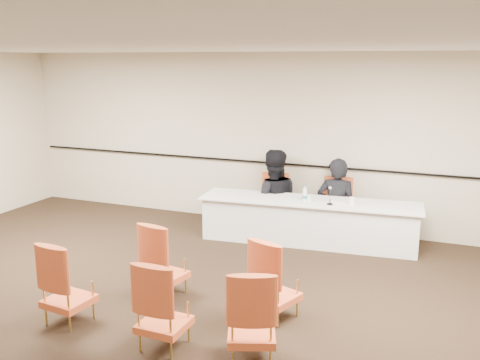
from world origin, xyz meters
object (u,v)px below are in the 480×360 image
at_px(aud_chair_front_mid, 164,259).
at_px(aud_chair_front_right, 275,278).
at_px(microphone, 330,196).
at_px(drinking_glass, 309,198).
at_px(water_bottle, 305,194).
at_px(aud_chair_back_right, 252,313).
at_px(panelist_second_chair, 272,202).
at_px(aud_chair_back_mid, 164,304).
at_px(panelist_main_chair, 336,207).
at_px(coffee_cup, 352,201).
at_px(aud_chair_back_left, 68,282).
at_px(panel_table, 308,221).
at_px(panelist_main, 336,211).
at_px(panelist_second, 272,204).

bearing_deg(aud_chair_front_mid, aud_chair_front_right, 8.54).
distance_m(microphone, drinking_glass, 0.38).
bearing_deg(water_bottle, aud_chair_front_mid, -113.18).
height_order(water_bottle, aud_chair_back_right, aud_chair_back_right).
bearing_deg(panelist_second_chair, aud_chair_front_right, -76.11).
bearing_deg(drinking_glass, panelist_second_chair, 147.35).
relative_size(drinking_glass, aud_chair_back_mid, 0.11).
height_order(panelist_main_chair, coffee_cup, panelist_main_chair).
distance_m(microphone, aud_chair_back_left, 4.09).
bearing_deg(aud_chair_front_right, aud_chair_back_right, -66.97).
distance_m(panel_table, panelist_main, 0.65).
xyz_separation_m(panelist_second_chair, aud_chair_back_mid, (0.24, -4.13, 0.00)).
bearing_deg(aud_chair_back_mid, coffee_cup, 72.44).
height_order(panelist_second, panelist_second_chair, panelist_second).
height_order(water_bottle, aud_chair_front_right, aud_chair_front_right).
bearing_deg(aud_chair_front_right, panelist_second, 128.67).
bearing_deg(aud_chair_back_left, coffee_cup, 61.55).
relative_size(panelist_main_chair, panelist_second, 0.50).
height_order(panelist_main, microphone, panelist_main).
distance_m(panelist_second_chair, aud_chair_front_right, 3.28).
relative_size(coffee_cup, aud_chair_front_right, 0.14).
height_order(panelist_second_chair, aud_chair_front_mid, same).
bearing_deg(coffee_cup, panel_table, 176.50).
height_order(panelist_main, aud_chair_back_mid, panelist_main).
bearing_deg(coffee_cup, panelist_main_chair, 120.49).
xyz_separation_m(panelist_main_chair, panelist_second_chair, (-1.09, -0.10, 0.00)).
distance_m(aud_chair_front_mid, aud_chair_back_right, 1.79).
height_order(panelist_main_chair, microphone, microphone).
relative_size(panelist_main_chair, drinking_glass, 9.50).
relative_size(microphone, coffee_cup, 2.03).
bearing_deg(drinking_glass, aud_chair_front_mid, -114.18).
xyz_separation_m(panel_table, drinking_glass, (0.00, -0.03, 0.40)).
bearing_deg(aud_chair_back_right, aud_chair_front_mid, 126.85).
height_order(panel_table, drinking_glass, drinking_glass).
bearing_deg(panel_table, panelist_second_chair, 143.58).
xyz_separation_m(panelist_main, panelist_main_chair, (0.00, 0.00, 0.07)).
xyz_separation_m(panelist_second, panelist_second_chair, (0.00, 0.00, 0.04)).
relative_size(aud_chair_front_mid, aud_chair_back_right, 1.00).
height_order(coffee_cup, aud_chair_back_mid, aud_chair_back_mid).
relative_size(aud_chair_front_mid, aud_chair_back_left, 1.00).
xyz_separation_m(water_bottle, aud_chair_back_left, (-1.72, -3.54, -0.33)).
height_order(panel_table, water_bottle, water_bottle).
bearing_deg(panelist_second, aud_chair_front_mid, 60.01).
height_order(drinking_glass, aud_chair_front_mid, aud_chair_front_mid).
relative_size(water_bottle, coffee_cup, 1.77).
bearing_deg(coffee_cup, aud_chair_back_right, -95.05).
height_order(panelist_second, aud_chair_back_mid, panelist_second).
height_order(microphone, aud_chair_back_left, microphone).
bearing_deg(aud_chair_back_left, aud_chair_back_right, 7.83).
xyz_separation_m(panelist_main_chair, panelist_second, (-1.09, -0.10, -0.04)).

